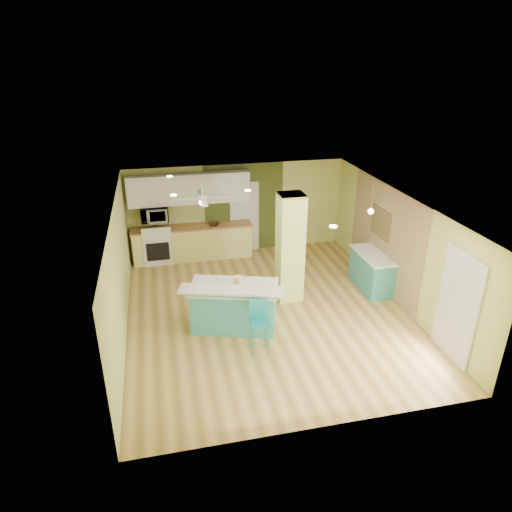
{
  "coord_description": "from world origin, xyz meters",
  "views": [
    {
      "loc": [
        -2.13,
        -8.44,
        5.27
      ],
      "look_at": [
        -0.15,
        0.4,
        1.18
      ],
      "focal_mm": 32.0,
      "sensor_mm": 36.0,
      "label": 1
    }
  ],
  "objects_px": {
    "peninsula": "(234,306)",
    "canister": "(238,280)",
    "fruit_bowl": "(214,224)",
    "side_counter": "(371,271)",
    "bar_stool": "(259,318)"
  },
  "relations": [
    {
      "from": "side_counter",
      "to": "canister",
      "type": "distance_m",
      "value": 3.53
    },
    {
      "from": "peninsula",
      "to": "bar_stool",
      "type": "distance_m",
      "value": 1.0
    },
    {
      "from": "bar_stool",
      "to": "side_counter",
      "type": "relative_size",
      "value": 0.78
    },
    {
      "from": "bar_stool",
      "to": "peninsula",
      "type": "bearing_deg",
      "value": 111.98
    },
    {
      "from": "peninsula",
      "to": "fruit_bowl",
      "type": "distance_m",
      "value": 3.63
    },
    {
      "from": "fruit_bowl",
      "to": "canister",
      "type": "height_order",
      "value": "canister"
    },
    {
      "from": "peninsula",
      "to": "bar_stool",
      "type": "xyz_separation_m",
      "value": [
        0.31,
        -0.92,
        0.22
      ]
    },
    {
      "from": "peninsula",
      "to": "fruit_bowl",
      "type": "bearing_deg",
      "value": 105.37
    },
    {
      "from": "fruit_bowl",
      "to": "side_counter",
      "type": "bearing_deg",
      "value": -37.73
    },
    {
      "from": "bar_stool",
      "to": "fruit_bowl",
      "type": "distance_m",
      "value": 4.53
    },
    {
      "from": "peninsula",
      "to": "canister",
      "type": "distance_m",
      "value": 0.55
    },
    {
      "from": "side_counter",
      "to": "canister",
      "type": "height_order",
      "value": "canister"
    },
    {
      "from": "fruit_bowl",
      "to": "canister",
      "type": "distance_m",
      "value": 3.47
    },
    {
      "from": "peninsula",
      "to": "fruit_bowl",
      "type": "xyz_separation_m",
      "value": [
        0.1,
        3.6,
        0.48
      ]
    },
    {
      "from": "peninsula",
      "to": "canister",
      "type": "xyz_separation_m",
      "value": [
        0.12,
        0.13,
        0.52
      ]
    }
  ]
}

